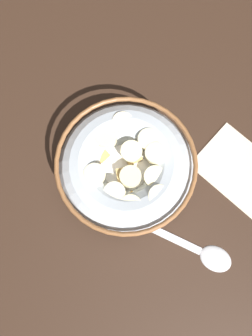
{
  "coord_description": "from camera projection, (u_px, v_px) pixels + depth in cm",
  "views": [
    {
      "loc": [
        -8.68,
        3.08,
        42.68
      ],
      "look_at": [
        0.0,
        0.0,
        3.0
      ],
      "focal_mm": 32.99,
      "sensor_mm": 36.0,
      "label": 1
    }
  ],
  "objects": [
    {
      "name": "cereal_bowl",
      "position": [
        126.0,
        168.0,
        0.4
      ],
      "size": [
        17.87,
        17.87,
        6.14
      ],
      "color": "#B2BCC6",
      "rests_on": "ground_plane"
    },
    {
      "name": "folded_napkin",
      "position": [
        248.0,
        177.0,
        0.43
      ],
      "size": [
        16.91,
        14.49,
        0.3
      ],
      "primitive_type": "cube",
      "rotation": [
        0.0,
        0.0,
        0.49
      ],
      "color": "beige",
      "rests_on": "ground_plane"
    },
    {
      "name": "spoon",
      "position": [
        200.0,
        251.0,
        0.41
      ],
      "size": [
        13.29,
        13.35,
        0.8
      ],
      "color": "silver",
      "rests_on": "ground_plane"
    },
    {
      "name": "ground_plane",
      "position": [
        126.0,
        174.0,
        0.45
      ],
      "size": [
        126.85,
        126.85,
        2.0
      ],
      "primitive_type": "cube",
      "color": "#332116"
    }
  ]
}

